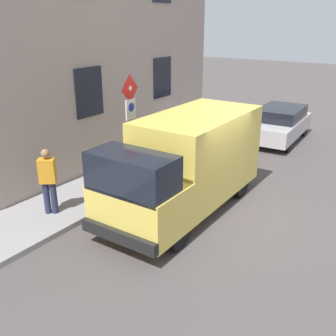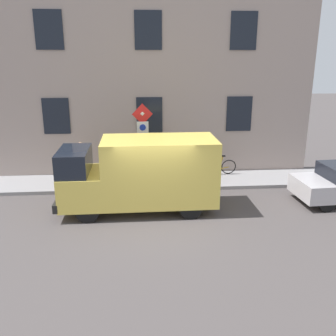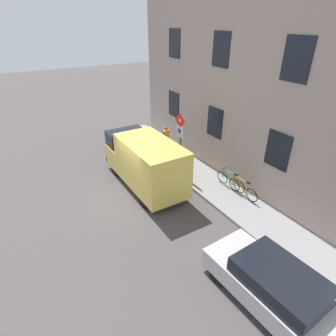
{
  "view_description": "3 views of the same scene",
  "coord_description": "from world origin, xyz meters",
  "px_view_note": "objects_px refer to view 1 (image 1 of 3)",
  "views": [
    {
      "loc": [
        -4.28,
        8.45,
        4.8
      ],
      "look_at": [
        1.3,
        0.29,
        1.0
      ],
      "focal_mm": 41.39,
      "sensor_mm": 36.0,
      "label": 1
    },
    {
      "loc": [
        -11.29,
        0.47,
        5.12
      ],
      "look_at": [
        1.88,
        -0.59,
        1.1
      ],
      "focal_mm": 39.48,
      "sensor_mm": 36.0,
      "label": 2
    },
    {
      "loc": [
        -4.43,
        -10.17,
        7.32
      ],
      "look_at": [
        1.58,
        -0.15,
        0.97
      ],
      "focal_mm": 29.48,
      "sensor_mm": 36.0,
      "label": 3
    }
  ],
  "objects_px": {
    "bicycle_orange": "(159,141)",
    "pedestrian": "(48,179)",
    "sign_post_stacked": "(130,116)",
    "parked_hatchback": "(279,123)",
    "litter_bin": "(127,173)",
    "bicycle_green": "(146,146)",
    "delivery_van": "(186,162)"
  },
  "relations": [
    {
      "from": "parked_hatchback",
      "to": "bicycle_green",
      "type": "height_order",
      "value": "parked_hatchback"
    },
    {
      "from": "sign_post_stacked",
      "to": "delivery_van",
      "type": "xyz_separation_m",
      "value": [
        -1.91,
        0.09,
        -0.94
      ]
    },
    {
      "from": "bicycle_green",
      "to": "parked_hatchback",
      "type": "bearing_deg",
      "value": 143.03
    },
    {
      "from": "sign_post_stacked",
      "to": "pedestrian",
      "type": "bearing_deg",
      "value": 74.95
    },
    {
      "from": "parked_hatchback",
      "to": "delivery_van",
      "type": "bearing_deg",
      "value": -1.85
    },
    {
      "from": "parked_hatchback",
      "to": "pedestrian",
      "type": "height_order",
      "value": "pedestrian"
    },
    {
      "from": "sign_post_stacked",
      "to": "parked_hatchback",
      "type": "height_order",
      "value": "sign_post_stacked"
    },
    {
      "from": "parked_hatchback",
      "to": "pedestrian",
      "type": "distance_m",
      "value": 10.31
    },
    {
      "from": "delivery_van",
      "to": "litter_bin",
      "type": "relative_size",
      "value": 5.94
    },
    {
      "from": "delivery_van",
      "to": "bicycle_orange",
      "type": "distance_m",
      "value": 4.71
    },
    {
      "from": "sign_post_stacked",
      "to": "bicycle_orange",
      "type": "bearing_deg",
      "value": -67.27
    },
    {
      "from": "sign_post_stacked",
      "to": "litter_bin",
      "type": "distance_m",
      "value": 1.69
    },
    {
      "from": "parked_hatchback",
      "to": "bicycle_orange",
      "type": "relative_size",
      "value": 2.38
    },
    {
      "from": "pedestrian",
      "to": "bicycle_green",
      "type": "bearing_deg",
      "value": 150.6
    },
    {
      "from": "litter_bin",
      "to": "pedestrian",
      "type": "bearing_deg",
      "value": 77.44
    },
    {
      "from": "bicycle_green",
      "to": "bicycle_orange",
      "type": "bearing_deg",
      "value": 174.13
    },
    {
      "from": "parked_hatchback",
      "to": "bicycle_orange",
      "type": "height_order",
      "value": "parked_hatchback"
    },
    {
      "from": "delivery_van",
      "to": "pedestrian",
      "type": "height_order",
      "value": "delivery_van"
    },
    {
      "from": "bicycle_orange",
      "to": "pedestrian",
      "type": "relative_size",
      "value": 1.0
    },
    {
      "from": "sign_post_stacked",
      "to": "bicycle_green",
      "type": "xyz_separation_m",
      "value": [
        1.34,
        -2.4,
        -1.76
      ]
    },
    {
      "from": "bicycle_orange",
      "to": "litter_bin",
      "type": "xyz_separation_m",
      "value": [
        -1.21,
        3.31,
        0.08
      ]
    },
    {
      "from": "delivery_van",
      "to": "bicycle_green",
      "type": "xyz_separation_m",
      "value": [
        3.26,
        -2.49,
        -0.82
      ]
    },
    {
      "from": "bicycle_green",
      "to": "sign_post_stacked",
      "type": "bearing_deg",
      "value": 23.35
    },
    {
      "from": "delivery_van",
      "to": "bicycle_green",
      "type": "distance_m",
      "value": 4.18
    },
    {
      "from": "parked_hatchback",
      "to": "litter_bin",
      "type": "bearing_deg",
      "value": -16.91
    },
    {
      "from": "delivery_van",
      "to": "bicycle_green",
      "type": "relative_size",
      "value": 3.12
    },
    {
      "from": "bicycle_orange",
      "to": "delivery_van",
      "type": "bearing_deg",
      "value": 41.89
    },
    {
      "from": "sign_post_stacked",
      "to": "bicycle_green",
      "type": "relative_size",
      "value": 1.85
    },
    {
      "from": "litter_bin",
      "to": "parked_hatchback",
      "type": "bearing_deg",
      "value": -103.92
    },
    {
      "from": "delivery_van",
      "to": "bicycle_green",
      "type": "bearing_deg",
      "value": -127.77
    },
    {
      "from": "pedestrian",
      "to": "litter_bin",
      "type": "height_order",
      "value": "pedestrian"
    },
    {
      "from": "bicycle_orange",
      "to": "pedestrian",
      "type": "distance_m",
      "value": 5.74
    }
  ]
}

